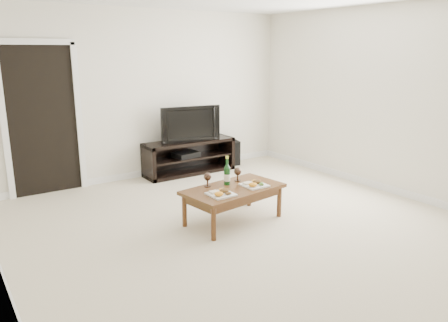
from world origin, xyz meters
TOP-DOWN VIEW (x-y plane):
  - floor at (0.00, 0.00)m, footprint 5.50×5.50m
  - back_wall at (0.00, 2.77)m, footprint 5.00×0.04m
  - doorway at (-1.55, 2.73)m, footprint 0.90×0.02m
  - media_console at (0.62, 2.50)m, footprint 1.53×0.45m
  - television at (0.62, 2.50)m, footprint 1.00×0.28m
  - av_receiver at (0.55, 2.48)m, footprint 0.44×0.35m
  - subwoofer at (1.50, 2.59)m, footprint 0.35×0.35m
  - coffee_table at (0.00, 0.37)m, footprint 1.24×0.79m
  - plate_left at (-0.27, 0.22)m, footprint 0.27×0.27m
  - plate_right at (0.24, 0.28)m, footprint 0.27×0.27m
  - wine_bottle at (0.01, 0.51)m, footprint 0.07×0.07m
  - goblet_left at (-0.23, 0.57)m, footprint 0.09×0.09m
  - goblet_right at (0.20, 0.56)m, footprint 0.09×0.09m

SIDE VIEW (x-z plane):
  - floor at x=0.00m, z-range 0.00..0.00m
  - coffee_table at x=0.00m, z-range 0.00..0.42m
  - subwoofer at x=1.50m, z-range 0.00..0.43m
  - media_console at x=0.62m, z-range 0.00..0.55m
  - av_receiver at x=0.55m, z-range 0.29..0.36m
  - plate_left at x=-0.27m, z-range 0.42..0.49m
  - plate_right at x=0.24m, z-range 0.42..0.49m
  - goblet_left at x=-0.23m, z-range 0.42..0.59m
  - goblet_right at x=0.20m, z-range 0.42..0.59m
  - wine_bottle at x=0.01m, z-range 0.42..0.77m
  - television at x=0.62m, z-range 0.55..1.12m
  - doorway at x=-1.55m, z-range 0.00..2.05m
  - back_wall at x=0.00m, z-range 0.00..2.60m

